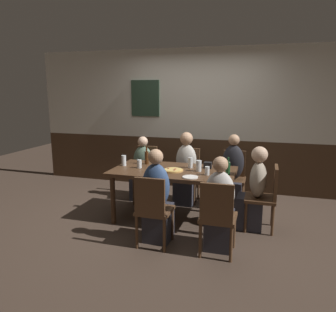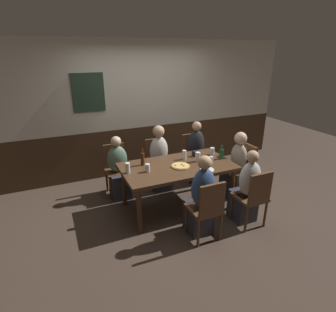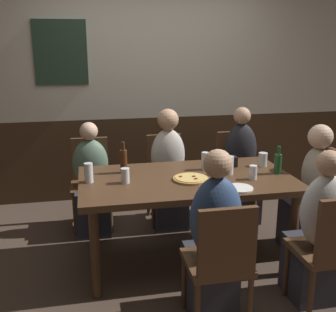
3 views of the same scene
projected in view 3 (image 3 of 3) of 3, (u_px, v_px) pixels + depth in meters
ground_plane at (186, 259)px, 3.53m from camera, size 12.00×12.00×0.00m
wall_back at (152, 87)px, 4.74m from camera, size 6.40×0.13×2.60m
dining_table at (187, 186)px, 3.35m from camera, size 1.73×0.95×0.74m
chair_mid_far at (166, 173)px, 4.24m from camera, size 0.40×0.40×0.88m
chair_right_near at (331, 248)px, 2.70m from camera, size 0.40×0.40×0.88m
chair_head_east at (326, 194)px, 3.64m from camera, size 0.40×0.40×0.88m
chair_right_far at (235, 169)px, 4.38m from camera, size 0.40×0.40×0.88m
chair_left_far at (91, 178)px, 4.09m from camera, size 0.40×0.40×0.88m
chair_mid_near at (221, 259)px, 2.55m from camera, size 0.40×0.40×0.88m
person_mid_far at (169, 177)px, 4.08m from camera, size 0.34×0.37×1.18m
person_right_near at (317, 240)px, 2.86m from camera, size 0.34×0.37×1.13m
person_head_east at (309, 197)px, 3.61m from camera, size 0.37×0.34×1.13m
person_right_far at (241, 174)px, 4.23m from camera, size 0.34×0.37×1.17m
person_left_far at (92, 188)px, 3.95m from camera, size 0.34×0.37×1.08m
person_mid_near at (213, 247)px, 2.71m from camera, size 0.34×0.37×1.17m
pizza at (191, 179)px, 3.26m from camera, size 0.28×0.28×0.03m
highball_clear at (263, 160)px, 3.62m from camera, size 0.08×0.08×0.12m
pint_glass_pale at (253, 173)px, 3.27m from camera, size 0.06×0.06×0.11m
beer_glass_tall at (205, 162)px, 3.52m from camera, size 0.06×0.06×0.15m
beer_glass_half at (89, 174)px, 3.20m from camera, size 0.07×0.07×0.16m
pint_glass_amber at (125, 177)px, 3.18m from camera, size 0.07×0.07×0.12m
tumbler_short at (229, 167)px, 3.39m from camera, size 0.08×0.08×0.15m
beer_bottle_green at (278, 163)px, 3.41m from camera, size 0.06×0.06×0.23m
beer_bottle_brown at (124, 161)px, 3.42m from camera, size 0.06×0.06×0.27m
plate_white_large at (239, 188)px, 3.07m from camera, size 0.21×0.21×0.01m
condiment_caddy at (230, 161)px, 3.62m from camera, size 0.11×0.09×0.09m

